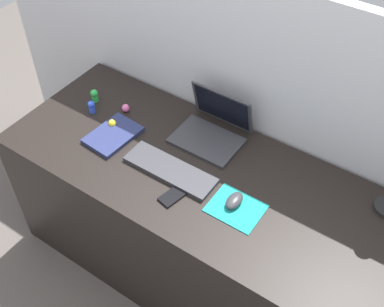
# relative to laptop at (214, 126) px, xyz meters

# --- Properties ---
(ground_plane) EXTENTS (6.00, 6.00, 0.00)m
(ground_plane) POSITION_rel_laptop_xyz_m (0.06, -0.23, -0.79)
(ground_plane) COLOR #59514C
(back_wall) EXTENTS (2.95, 0.05, 1.44)m
(back_wall) POSITION_rel_laptop_xyz_m (0.06, 0.17, -0.07)
(back_wall) COLOR silver
(back_wall) RESTS_ON ground_plane
(desk) EXTENTS (1.75, 0.71, 0.74)m
(desk) POSITION_rel_laptop_xyz_m (0.06, -0.23, -0.42)
(desk) COLOR black
(desk) RESTS_ON ground_plane
(laptop) EXTENTS (0.30, 0.26, 0.21)m
(laptop) POSITION_rel_laptop_xyz_m (0.00, 0.00, 0.00)
(laptop) COLOR #333338
(laptop) RESTS_ON desk
(keyboard) EXTENTS (0.41, 0.13, 0.02)m
(keyboard) POSITION_rel_laptop_xyz_m (-0.03, -0.30, -0.04)
(keyboard) COLOR #333338
(keyboard) RESTS_ON desk
(mousepad) EXTENTS (0.21, 0.17, 0.00)m
(mousepad) POSITION_rel_laptop_xyz_m (0.30, -0.31, -0.05)
(mousepad) COLOR teal
(mousepad) RESTS_ON desk
(mouse) EXTENTS (0.06, 0.10, 0.03)m
(mouse) POSITION_rel_laptop_xyz_m (0.28, -0.29, -0.03)
(mouse) COLOR #333338
(mouse) RESTS_ON mousepad
(cell_phone) EXTENTS (0.09, 0.14, 0.01)m
(cell_phone) POSITION_rel_laptop_xyz_m (0.06, -0.39, -0.05)
(cell_phone) COLOR black
(cell_phone) RESTS_ON desk
(notebook_pad) EXTENTS (0.19, 0.25, 0.02)m
(notebook_pad) POSITION_rel_laptop_xyz_m (-0.37, -0.27, -0.04)
(notebook_pad) COLOR navy
(notebook_pad) RESTS_ON desk
(toy_figurine_yellow) EXTENTS (0.04, 0.04, 0.04)m
(toy_figurine_yellow) POSITION_rel_laptop_xyz_m (-0.41, -0.22, -0.03)
(toy_figurine_yellow) COLOR yellow
(toy_figurine_yellow) RESTS_ON desk
(toy_figurine_green) EXTENTS (0.04, 0.04, 0.07)m
(toy_figurine_green) POSITION_rel_laptop_xyz_m (-0.61, -0.12, -0.02)
(toy_figurine_green) COLOR green
(toy_figurine_green) RESTS_ON desk
(toy_figurine_blue) EXTENTS (0.03, 0.03, 0.06)m
(toy_figurine_blue) POSITION_rel_laptop_xyz_m (-0.56, -0.19, -0.02)
(toy_figurine_blue) COLOR blue
(toy_figurine_blue) RESTS_ON desk
(toy_figurine_pink) EXTENTS (0.04, 0.04, 0.04)m
(toy_figurine_pink) POSITION_rel_laptop_xyz_m (-0.43, -0.10, -0.03)
(toy_figurine_pink) COLOR pink
(toy_figurine_pink) RESTS_ON desk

